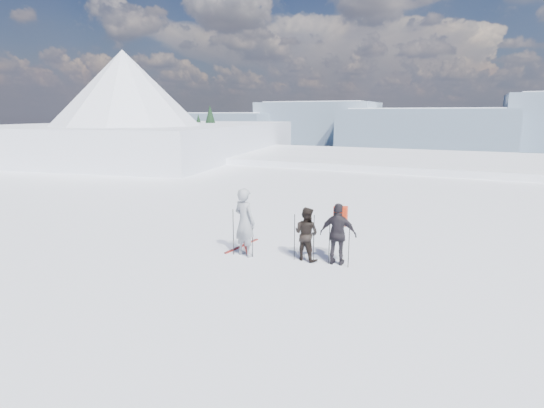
% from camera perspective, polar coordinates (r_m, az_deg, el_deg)
% --- Properties ---
extents(lake_basin, '(820.00, 820.00, 71.62)m').
position_cam_1_polar(lake_basin, '(39.15, 19.49, -4.30)').
color(lake_basin, white).
rests_on(lake_basin, ground).
extents(far_mountain_range, '(770.00, 110.00, 53.00)m').
position_cam_1_polar(far_mountain_range, '(463.23, 28.69, 9.26)').
color(far_mountain_range, slate).
rests_on(far_mountain_range, ground).
extents(near_ridge, '(31.37, 35.68, 25.62)m').
position_cam_1_polar(near_ridge, '(47.98, -13.66, 2.69)').
color(near_ridge, white).
rests_on(near_ridge, ground).
extents(skier_grey, '(0.84, 0.67, 2.01)m').
position_cam_1_polar(skier_grey, '(12.30, -3.69, -2.46)').
color(skier_grey, gray).
rests_on(skier_grey, ground).
extents(skier_dark, '(0.86, 0.73, 1.54)m').
position_cam_1_polar(skier_dark, '(12.01, 4.63, -4.01)').
color(skier_dark, black).
rests_on(skier_dark, ground).
extents(skier_pack, '(1.04, 0.50, 1.72)m').
position_cam_1_polar(skier_pack, '(11.73, 8.88, -4.04)').
color(skier_pack, black).
rests_on(skier_pack, ground).
extents(backpack, '(0.38, 0.24, 0.54)m').
position_cam_1_polar(backpack, '(11.71, 9.30, 1.59)').
color(backpack, red).
rests_on(backpack, skier_pack).
extents(ski_poles, '(3.37, 0.46, 1.37)m').
position_cam_1_polar(ski_poles, '(11.95, 2.95, -4.69)').
color(ski_poles, black).
rests_on(ski_poles, ground).
extents(skis_loose, '(1.02, 1.70, 0.03)m').
position_cam_1_polar(skis_loose, '(13.37, -3.80, -5.68)').
color(skis_loose, black).
rests_on(skis_loose, ground).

